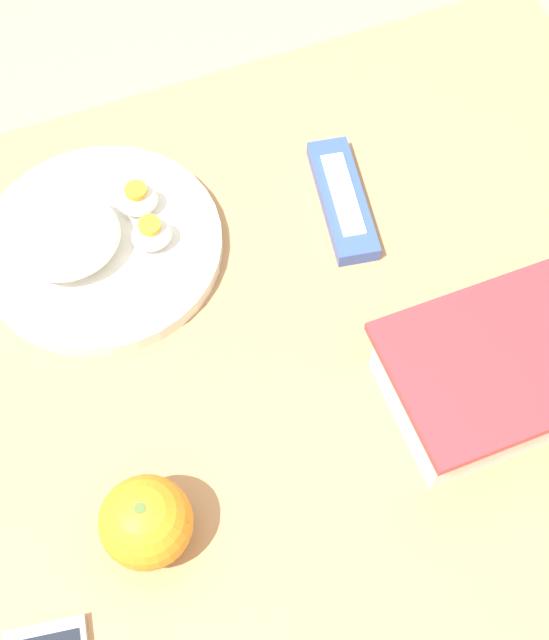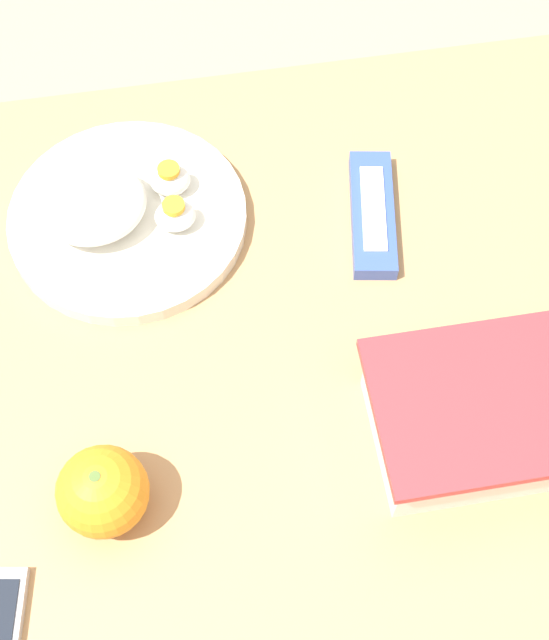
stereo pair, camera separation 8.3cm
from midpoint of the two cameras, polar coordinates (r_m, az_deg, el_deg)
name	(u,v)px [view 1 (the left image)]	position (r m, az deg, el deg)	size (l,w,h in m)	color
ground_plane	(273,542)	(1.54, -1.69, -14.17)	(10.00, 10.00, 0.00)	gray
table	(272,405)	(0.99, -2.56, -5.66)	(0.94, 0.70, 0.73)	#AD7F51
food_container	(506,372)	(0.82, 11.84, -3.57)	(0.22, 0.15, 0.08)	white
orange_fruit	(146,522)	(0.76, -11.40, -12.89)	(0.08, 0.08, 0.08)	orange
rice_plate	(93,242)	(0.92, -14.11, 4.66)	(0.24, 0.24, 0.07)	silver
candy_bar	(342,199)	(0.93, 1.82, 7.51)	(0.07, 0.15, 0.02)	#334C9E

